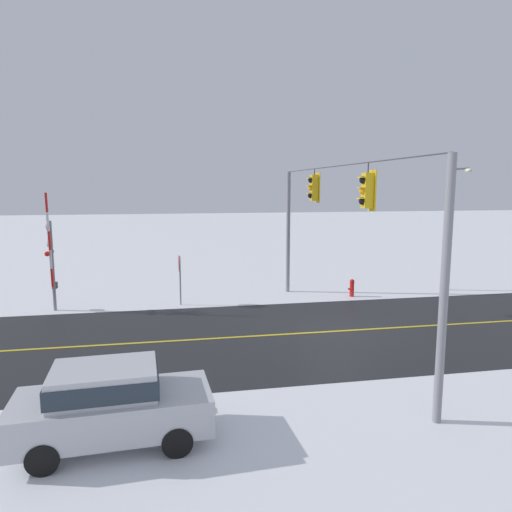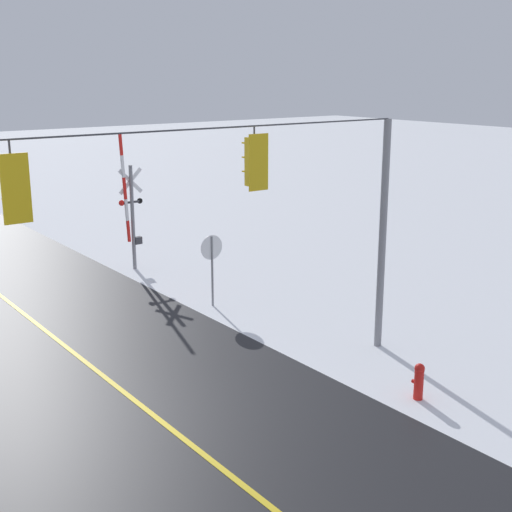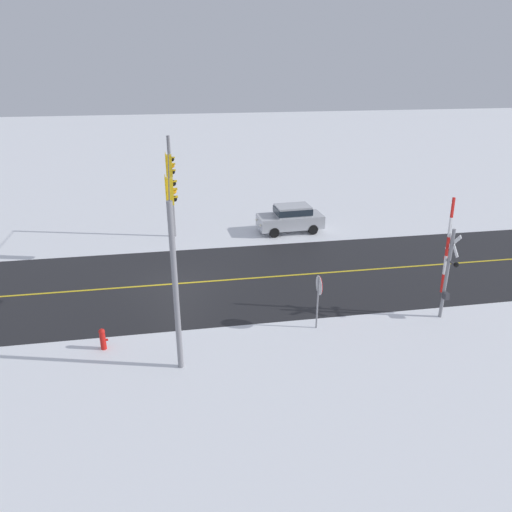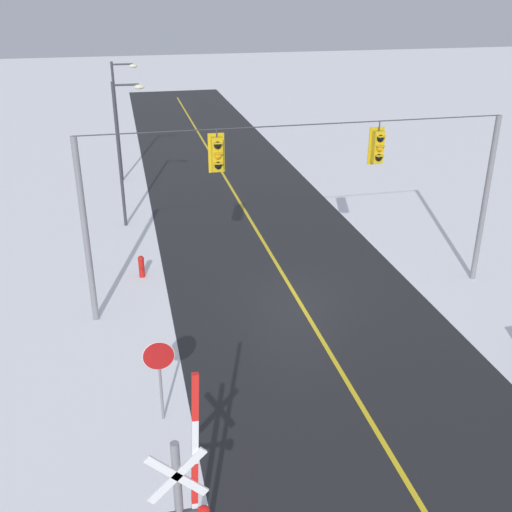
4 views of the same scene
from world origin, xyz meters
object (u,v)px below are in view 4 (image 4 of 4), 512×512
streetlamp_near (123,142)px  streetlamp_far (120,111)px  stop_sign (159,364)px  fire_hydrant (141,266)px

streetlamp_near → streetlamp_far: size_ratio=1.00×
stop_sign → streetlamp_far: (-0.38, 21.29, 2.20)m
streetlamp_near → fire_hydrant: (0.26, -5.63, -3.45)m
streetlamp_near → fire_hydrant: 6.61m
streetlamp_near → stop_sign: bearing=-88.5°
streetlamp_far → fire_hydrant: streetlamp_far is taller
stop_sign → fire_hydrant: (-0.12, 8.51, -1.25)m
streetlamp_near → fire_hydrant: size_ratio=7.39×
stop_sign → fire_hydrant: size_ratio=2.67×
streetlamp_near → fire_hydrant: streetlamp_near is taller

